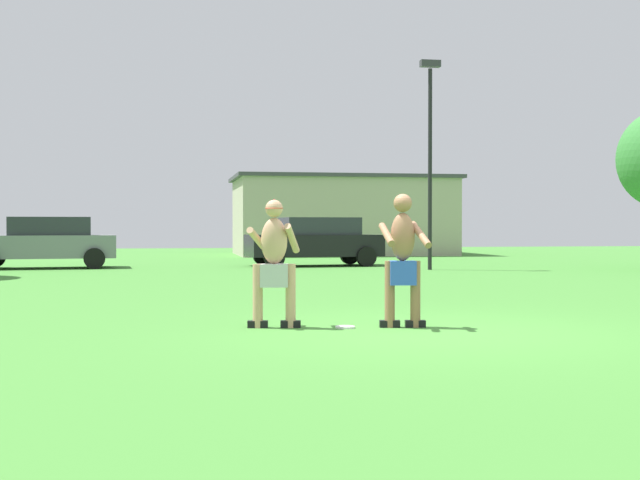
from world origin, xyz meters
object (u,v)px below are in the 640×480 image
(player_in_gray, at_px, (274,258))
(car_black_mid_lot, at_px, (315,241))
(player_near, at_px, (403,257))
(lamp_post, at_px, (430,143))
(car_gray_far_end, at_px, (45,242))
(frisbee, at_px, (345,327))

(player_in_gray, xyz_separation_m, car_black_mid_lot, (3.37, 16.34, -0.08))
(player_near, xyz_separation_m, player_in_gray, (-1.63, 0.27, -0.01))
(lamp_post, bearing_deg, car_gray_far_end, 165.43)
(lamp_post, bearing_deg, player_near, -108.98)
(frisbee, relative_size, lamp_post, 0.04)
(player_near, distance_m, frisbee, 1.16)
(car_black_mid_lot, bearing_deg, player_near, -96.00)
(car_gray_far_end, bearing_deg, player_near, -68.01)
(frisbee, relative_size, car_gray_far_end, 0.06)
(player_near, distance_m, car_gray_far_end, 17.89)
(player_near, height_order, player_in_gray, player_near)
(player_near, relative_size, lamp_post, 0.28)
(player_in_gray, bearing_deg, car_gray_far_end, 107.26)
(car_black_mid_lot, height_order, lamp_post, lamp_post)
(frisbee, bearing_deg, car_gray_far_end, 109.81)
(frisbee, distance_m, car_gray_far_end, 17.59)
(player_near, relative_size, car_black_mid_lot, 0.39)
(frisbee, xyz_separation_m, lamp_post, (5.43, 13.57, 3.76))
(car_gray_far_end, bearing_deg, frisbee, -70.19)
(player_near, xyz_separation_m, lamp_post, (4.69, 13.63, 2.87))
(player_in_gray, distance_m, car_black_mid_lot, 16.69)
(frisbee, distance_m, car_black_mid_lot, 16.76)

